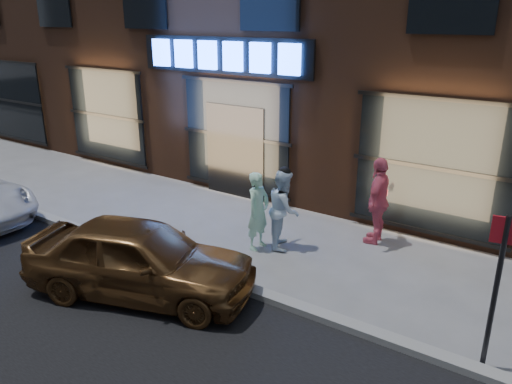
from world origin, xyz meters
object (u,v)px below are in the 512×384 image
man_bowtie (258,211)px  sign_post (498,280)px  man_cap (284,209)px  gold_sedan (140,258)px  passerby (378,201)px

man_bowtie → sign_post: size_ratio=0.73×
sign_post → man_cap: bearing=148.6°
man_bowtie → gold_sedan: size_ratio=0.41×
passerby → gold_sedan: bearing=-35.1°
gold_sedan → sign_post: size_ratio=1.76×
sign_post → gold_sedan: bearing=-175.5°
man_bowtie → sign_post: bearing=-103.4°
man_bowtie → man_cap: 0.54m
passerby → gold_sedan: passerby is taller
man_bowtie → man_cap: (0.39, 0.37, 0.01)m
passerby → sign_post: 4.10m
passerby → sign_post: size_ratio=0.83×
man_cap → man_bowtie: bearing=107.1°
passerby → gold_sedan: 4.97m
passerby → sign_post: sign_post is taller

